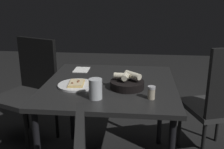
# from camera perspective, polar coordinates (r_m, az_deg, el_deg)

# --- Properties ---
(dining_table) EXTENTS (0.96, 0.92, 0.72)m
(dining_table) POSITION_cam_1_polar(r_m,az_deg,el_deg) (1.94, -0.42, -3.70)
(dining_table) COLOR black
(dining_table) RESTS_ON ground
(pizza_plate) EXTENTS (0.26, 0.26, 0.04)m
(pizza_plate) POSITION_cam_1_polar(r_m,az_deg,el_deg) (1.88, -7.50, -2.14)
(pizza_plate) COLOR white
(pizza_plate) RESTS_ON dining_table
(bread_basket) EXTENTS (0.23, 0.23, 0.11)m
(bread_basket) POSITION_cam_1_polar(r_m,az_deg,el_deg) (1.82, 3.23, -1.80)
(bread_basket) COLOR black
(bread_basket) RESTS_ON dining_table
(beer_glass) EXTENTS (0.08, 0.08, 0.12)m
(beer_glass) POSITION_cam_1_polar(r_m,az_deg,el_deg) (1.64, -3.49, -3.28)
(beer_glass) COLOR silver
(beer_glass) RESTS_ON dining_table
(pepper_shaker) EXTENTS (0.05, 0.05, 0.08)m
(pepper_shaker) POSITION_cam_1_polar(r_m,az_deg,el_deg) (1.66, 8.28, -3.93)
(pepper_shaker) COLOR #BFB299
(pepper_shaker) RESTS_ON dining_table
(napkin) EXTENTS (0.16, 0.12, 0.00)m
(napkin) POSITION_cam_1_polar(r_m,az_deg,el_deg) (2.25, -6.43, 1.01)
(napkin) COLOR white
(napkin) RESTS_ON dining_table
(chair_near) EXTENTS (0.57, 0.57, 0.94)m
(chair_near) POSITION_cam_1_polar(r_m,az_deg,el_deg) (2.54, -16.83, -2.10)
(chair_near) COLOR black
(chair_near) RESTS_ON ground
(chair_spare) EXTENTS (0.56, 0.56, 0.98)m
(chair_spare) POSITION_cam_1_polar(r_m,az_deg,el_deg) (2.24, 22.25, -4.93)
(chair_spare) COLOR #2D2D2D
(chair_spare) RESTS_ON ground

